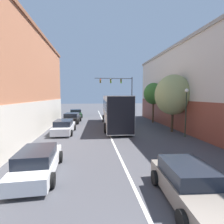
# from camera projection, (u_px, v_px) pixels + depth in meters

# --- Properties ---
(lane_center_line) EXTENTS (0.14, 47.92, 0.01)m
(lane_center_line) POSITION_uv_depth(u_px,v_px,m) (106.00, 128.00, 20.07)
(lane_center_line) COLOR silver
(lane_center_line) RESTS_ON ground_plane
(building_right_storefront) EXTENTS (8.27, 27.21, 9.30)m
(building_right_storefront) POSITION_uv_depth(u_px,v_px,m) (216.00, 86.00, 18.44)
(building_right_storefront) COLOR beige
(building_right_storefront) RESTS_ON ground_plane
(bus) EXTENTS (3.21, 12.11, 3.72)m
(bus) POSITION_uv_depth(u_px,v_px,m) (115.00, 109.00, 21.05)
(bus) COLOR silver
(bus) RESTS_ON ground_plane
(hatchback_foreground) EXTENTS (2.10, 4.18, 1.30)m
(hatchback_foreground) POSITION_uv_depth(u_px,v_px,m) (190.00, 185.00, 6.11)
(hatchback_foreground) COLOR slate
(hatchback_foreground) RESTS_ON ground_plane
(parked_car_left_near) EXTENTS (2.03, 4.62, 1.33)m
(parked_car_left_near) POSITION_uv_depth(u_px,v_px,m) (64.00, 127.00, 17.26)
(parked_car_left_near) COLOR silver
(parked_car_left_near) RESTS_ON ground_plane
(parked_car_left_mid) EXTENTS (2.08, 4.57, 1.28)m
(parked_car_left_mid) POSITION_uv_depth(u_px,v_px,m) (38.00, 162.00, 8.20)
(parked_car_left_mid) COLOR silver
(parked_car_left_mid) RESTS_ON ground_plane
(parked_car_left_far) EXTENTS (2.53, 4.12, 1.35)m
(parked_car_left_far) POSITION_uv_depth(u_px,v_px,m) (76.00, 113.00, 30.27)
(parked_car_left_far) COLOR #285633
(parked_car_left_far) RESTS_ON ground_plane
(parked_car_left_distant) EXTENTS (2.38, 4.36, 1.36)m
(parked_car_left_distant) POSITION_uv_depth(u_px,v_px,m) (72.00, 118.00, 23.87)
(parked_car_left_distant) COLOR black
(parked_car_left_distant) RESTS_ON ground_plane
(traffic_signal_gantry) EXTENTS (7.36, 0.36, 7.32)m
(traffic_signal_gantry) POSITION_uv_depth(u_px,v_px,m) (120.00, 87.00, 33.81)
(traffic_signal_gantry) COLOR #333338
(traffic_signal_gantry) RESTS_ON ground_plane
(street_lamp) EXTENTS (0.33, 0.33, 4.35)m
(street_lamp) POSITION_uv_depth(u_px,v_px,m) (186.00, 108.00, 15.66)
(street_lamp) COLOR #233323
(street_lamp) RESTS_ON ground_plane
(street_tree_near) EXTENTS (3.68, 3.31, 5.82)m
(street_tree_near) POSITION_uv_depth(u_px,v_px,m) (173.00, 95.00, 17.67)
(street_tree_near) COLOR #3D2D1E
(street_tree_near) RESTS_ON ground_plane
(street_tree_far) EXTENTS (2.64, 2.38, 5.45)m
(street_tree_far) POSITION_uv_depth(u_px,v_px,m) (153.00, 94.00, 23.82)
(street_tree_far) COLOR #4C3823
(street_tree_far) RESTS_ON ground_plane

